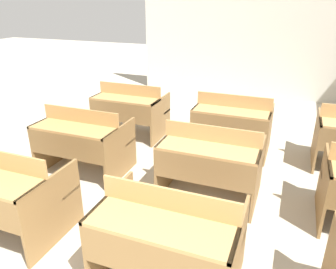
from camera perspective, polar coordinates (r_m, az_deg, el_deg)
wall_back at (r=7.71m, az=17.12°, el=17.41°), size 5.79×0.06×3.10m
bench_front_left at (r=3.49m, az=-26.61°, el=-8.75°), size 1.08×0.78×0.87m
bench_front_center at (r=2.62m, az=0.01°, el=-17.24°), size 1.08×0.78×0.87m
bench_second_left at (r=4.34m, az=-14.64°, el=-0.88°), size 1.08×0.78×0.87m
bench_second_center at (r=3.69m, az=7.41°, el=-4.59°), size 1.08×0.78×0.87m
bench_third_left at (r=5.40m, az=-6.61°, el=4.41°), size 1.08×0.78×0.87m
bench_third_center at (r=4.87m, az=11.11°, el=2.07°), size 1.08×0.78×0.87m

